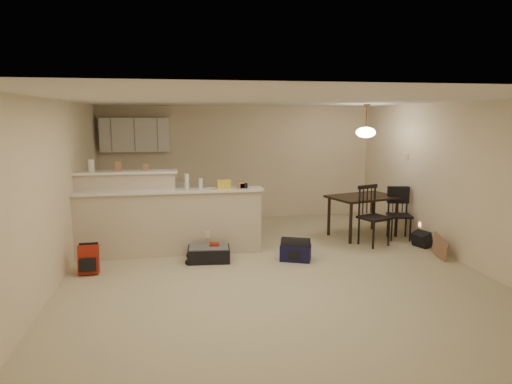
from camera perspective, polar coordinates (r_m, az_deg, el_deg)
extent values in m
plane|color=beige|center=(7.06, 1.81, -9.33)|extent=(7.00, 7.00, 0.00)
plane|color=white|center=(6.69, 1.92, 11.39)|extent=(7.00, 7.00, 0.00)
cube|color=beige|center=(10.19, -2.18, 3.65)|extent=(6.00, 0.02, 2.50)
cube|color=beige|center=(3.49, 13.82, -7.76)|extent=(6.00, 0.02, 2.50)
cube|color=beige|center=(6.82, -23.64, 0.03)|extent=(0.02, 7.00, 2.50)
cube|color=beige|center=(7.94, 23.58, 1.25)|extent=(0.02, 7.00, 2.50)
cube|color=beige|center=(7.65, -10.68, -3.94)|extent=(3.00, 0.28, 1.05)
cube|color=white|center=(7.54, -10.80, 0.09)|extent=(3.08, 0.38, 0.04)
cube|color=beige|center=(7.87, -15.80, -2.64)|extent=(1.60, 0.24, 1.35)
cube|color=white|center=(7.76, -16.03, 2.39)|extent=(1.68, 0.34, 0.04)
cube|color=white|center=(9.91, -14.86, 6.95)|extent=(1.40, 0.34, 0.70)
cube|color=white|center=(9.92, -13.42, -1.43)|extent=(1.80, 0.60, 0.90)
cube|color=beige|center=(9.23, 18.31, 4.14)|extent=(0.02, 0.12, 0.12)
cylinder|color=silver|center=(7.82, -19.90, 3.13)|extent=(0.10, 0.10, 0.20)
cube|color=#976C4E|center=(7.76, -16.83, 3.10)|extent=(0.10, 0.07, 0.16)
cube|color=#976C4E|center=(7.72, -13.59, 3.06)|extent=(0.08, 0.06, 0.12)
cylinder|color=silver|center=(7.52, -8.64, 1.28)|extent=(0.07, 0.07, 0.26)
cylinder|color=silver|center=(7.53, -6.96, 1.03)|extent=(0.06, 0.06, 0.18)
cube|color=#976C4E|center=(7.57, -4.04, 0.96)|extent=(0.22, 0.18, 0.14)
cube|color=#976C4E|center=(7.61, -1.56, 0.80)|extent=(0.12, 0.10, 0.08)
cube|color=#976C4E|center=(7.60, -1.93, 0.93)|extent=(0.11, 0.10, 0.12)
cylinder|color=silver|center=(7.54, -6.89, 1.02)|extent=(0.05, 0.05, 0.18)
cube|color=black|center=(8.90, 13.26, -0.61)|extent=(1.44, 1.15, 0.04)
cylinder|color=black|center=(8.39, 11.75, -3.88)|extent=(0.06, 0.06, 0.74)
cylinder|color=black|center=(9.09, 17.14, -3.09)|extent=(0.06, 0.06, 0.74)
cylinder|color=black|center=(8.91, 9.10, -3.03)|extent=(0.06, 0.06, 0.74)
cylinder|color=black|center=(9.57, 14.40, -2.35)|extent=(0.06, 0.06, 0.74)
cylinder|color=brown|center=(8.77, 13.62, 9.02)|extent=(0.02, 0.02, 0.50)
cylinder|color=brown|center=(8.78, 13.68, 10.52)|extent=(0.12, 0.12, 0.03)
ellipsoid|color=white|center=(8.78, 13.56, 7.25)|extent=(0.36, 0.36, 0.20)
cube|color=black|center=(7.34, -5.91, -7.75)|extent=(0.69, 0.48, 0.22)
cube|color=#AC2313|center=(7.14, -20.19, -7.92)|extent=(0.29, 0.19, 0.42)
cube|color=#13133C|center=(7.34, 4.96, -7.57)|extent=(0.53, 0.42, 0.26)
cube|color=black|center=(8.58, 20.00, -5.61)|extent=(0.29, 0.35, 0.26)
cube|color=#976C4E|center=(7.99, 22.01, -6.44)|extent=(0.07, 0.47, 0.36)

